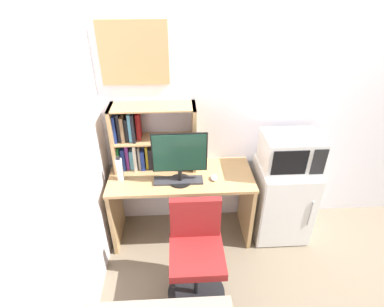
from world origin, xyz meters
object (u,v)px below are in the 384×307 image
at_px(hutch_bookshelf, 142,138).
at_px(mini_fridge, 281,199).
at_px(water_bottle, 120,169).
at_px(desk_chair, 196,258).
at_px(microwave, 291,151).
at_px(monitor, 180,156).
at_px(wall_corkboard, 134,54).
at_px(keyboard, 178,181).
at_px(computer_mouse, 214,178).

bearing_deg(hutch_bookshelf, mini_fridge, -7.07).
relative_size(water_bottle, mini_fridge, 0.29).
bearing_deg(water_bottle, mini_fridge, 1.17).
bearing_deg(desk_chair, microwave, 36.62).
bearing_deg(monitor, wall_corkboard, 133.89).
xyz_separation_m(mini_fridge, desk_chair, (-0.90, -0.67, -0.00)).
distance_m(keyboard, microwave, 1.05).
relative_size(hutch_bookshelf, water_bottle, 3.20).
height_order(monitor, water_bottle, monitor).
bearing_deg(computer_mouse, wall_corkboard, 152.10).
height_order(hutch_bookshelf, monitor, hutch_bookshelf).
xyz_separation_m(monitor, desk_chair, (0.11, -0.57, -0.61)).
height_order(keyboard, wall_corkboard, wall_corkboard).
relative_size(keyboard, mini_fridge, 0.54).
xyz_separation_m(hutch_bookshelf, monitor, (0.34, -0.26, -0.04)).
bearing_deg(water_bottle, desk_chair, -44.46).
distance_m(water_bottle, desk_chair, 1.01).
bearing_deg(computer_mouse, water_bottle, 176.75).
bearing_deg(hutch_bookshelf, water_bottle, -134.34).
distance_m(water_bottle, microwave, 1.55).
xyz_separation_m(hutch_bookshelf, water_bottle, (-0.20, -0.20, -0.20)).
bearing_deg(keyboard, desk_chair, -77.71).
xyz_separation_m(keyboard, mini_fridge, (1.03, 0.09, -0.35)).
distance_m(monitor, computer_mouse, 0.40).
bearing_deg(monitor, water_bottle, 173.11).
height_order(monitor, desk_chair, monitor).
bearing_deg(monitor, computer_mouse, 3.18).
bearing_deg(mini_fridge, hutch_bookshelf, 172.93).
bearing_deg(microwave, wall_corkboard, 168.95).
bearing_deg(mini_fridge, keyboard, -174.71).
distance_m(microwave, wall_corkboard, 1.61).
relative_size(microwave, desk_chair, 0.57).
bearing_deg(keyboard, hutch_bookshelf, 141.28).
relative_size(monitor, mini_fridge, 0.60).
height_order(monitor, keyboard, monitor).
height_order(computer_mouse, microwave, microwave).
xyz_separation_m(hutch_bookshelf, computer_mouse, (0.65, -0.25, -0.30)).
relative_size(monitor, computer_mouse, 5.19).
distance_m(computer_mouse, wall_corkboard, 1.27).
bearing_deg(wall_corkboard, keyboard, -47.30).
relative_size(mini_fridge, wall_corkboard, 1.43).
relative_size(desk_chair, wall_corkboard, 1.57).
xyz_separation_m(monitor, wall_corkboard, (-0.35, 0.37, 0.78)).
distance_m(keyboard, mini_fridge, 1.09).
distance_m(computer_mouse, mini_fridge, 0.79).
bearing_deg(water_bottle, computer_mouse, -3.25).
height_order(keyboard, water_bottle, water_bottle).
distance_m(monitor, keyboard, 0.26).
height_order(hutch_bookshelf, computer_mouse, hutch_bookshelf).
height_order(water_bottle, desk_chair, water_bottle).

